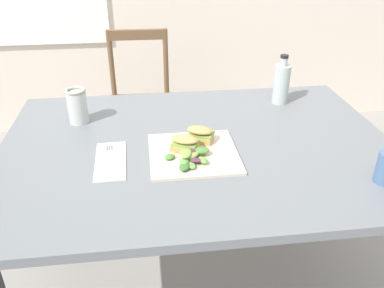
{
  "coord_description": "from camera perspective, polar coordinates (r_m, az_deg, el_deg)",
  "views": [
    {
      "loc": [
        -0.19,
        -1.25,
        1.43
      ],
      "look_at": [
        -0.04,
        -0.06,
        0.76
      ],
      "focal_mm": 37.09,
      "sensor_mm": 36.0,
      "label": 1
    }
  ],
  "objects": [
    {
      "name": "ground_plane",
      "position": [
        1.91,
        0.96,
        -19.33
      ],
      "size": [
        8.54,
        8.54,
        0.0
      ],
      "primitive_type": "plane",
      "color": "gray"
    },
    {
      "name": "dining_table",
      "position": [
        1.47,
        0.85,
        -3.56
      ],
      "size": [
        1.41,
        1.0,
        0.74
      ],
      "color": "slate",
      "rests_on": "ground"
    },
    {
      "name": "chair_wooden_far",
      "position": [
        2.51,
        -7.39,
        5.83
      ],
      "size": [
        0.41,
        0.41,
        0.87
      ],
      "color": "brown",
      "rests_on": "ground"
    },
    {
      "name": "plate_lunch",
      "position": [
        1.35,
        0.21,
        -1.38
      ],
      "size": [
        0.3,
        0.3,
        0.01
      ],
      "primitive_type": "cube",
      "color": "beige",
      "rests_on": "dining_table"
    },
    {
      "name": "sandwich_half_front",
      "position": [
        1.34,
        -1.03,
        0.11
      ],
      "size": [
        0.11,
        0.1,
        0.06
      ],
      "color": "tan",
      "rests_on": "plate_lunch"
    },
    {
      "name": "sandwich_half_back",
      "position": [
        1.4,
        1.15,
        1.44
      ],
      "size": [
        0.11,
        0.1,
        0.06
      ],
      "color": "tan",
      "rests_on": "plate_lunch"
    },
    {
      "name": "salad_mixed_greens",
      "position": [
        1.3,
        -0.39,
        -1.63
      ],
      "size": [
        0.16,
        0.17,
        0.04
      ],
      "color": "#602D47",
      "rests_on": "plate_lunch"
    },
    {
      "name": "napkin_folded",
      "position": [
        1.34,
        -11.62,
        -2.36
      ],
      "size": [
        0.11,
        0.25,
        0.0
      ],
      "primitive_type": "cube",
      "rotation": [
        0.0,
        0.0,
        0.03
      ],
      "color": "silver",
      "rests_on": "dining_table"
    },
    {
      "name": "fork_on_napkin",
      "position": [
        1.36,
        -11.67,
        -1.85
      ],
      "size": [
        0.04,
        0.19,
        0.0
      ],
      "color": "silver",
      "rests_on": "napkin_folded"
    },
    {
      "name": "bottle_cold_brew",
      "position": [
        1.77,
        12.7,
        8.19
      ],
      "size": [
        0.07,
        0.07,
        0.21
      ],
      "color": "black",
      "rests_on": "dining_table"
    },
    {
      "name": "mason_jar_iced_tea",
      "position": [
        1.61,
        -16.12,
        5.08
      ],
      "size": [
        0.08,
        0.08,
        0.14
      ],
      "color": "#C67528",
      "rests_on": "dining_table"
    }
  ]
}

